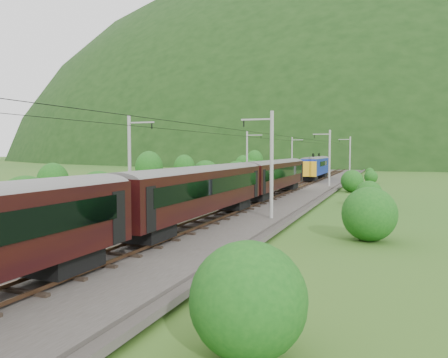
% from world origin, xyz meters
% --- Properties ---
extents(ground, '(600.00, 600.00, 0.00)m').
position_xyz_m(ground, '(0.00, 0.00, 0.00)').
color(ground, '#2A591C').
rests_on(ground, ground).
extents(railbed, '(14.00, 220.00, 0.30)m').
position_xyz_m(railbed, '(0.00, 10.00, 0.15)').
color(railbed, '#38332D').
rests_on(railbed, ground).
extents(track_left, '(2.40, 220.00, 0.27)m').
position_xyz_m(track_left, '(-2.40, 10.00, 0.37)').
color(track_left, brown).
rests_on(track_left, railbed).
extents(track_right, '(2.40, 220.00, 0.27)m').
position_xyz_m(track_right, '(2.40, 10.00, 0.37)').
color(track_right, brown).
rests_on(track_right, railbed).
extents(catenary_left, '(2.54, 192.28, 8.00)m').
position_xyz_m(catenary_left, '(-6.12, 32.00, 4.50)').
color(catenary_left, gray).
rests_on(catenary_left, railbed).
extents(catenary_right, '(2.54, 192.28, 8.00)m').
position_xyz_m(catenary_right, '(6.12, 32.00, 4.50)').
color(catenary_right, gray).
rests_on(catenary_right, railbed).
extents(overhead_wires, '(4.83, 198.00, 0.03)m').
position_xyz_m(overhead_wires, '(0.00, 10.00, 7.10)').
color(overhead_wires, black).
rests_on(overhead_wires, ground).
extents(mountain_main, '(504.00, 360.00, 244.00)m').
position_xyz_m(mountain_main, '(0.00, 260.00, 0.00)').
color(mountain_main, black).
rests_on(mountain_main, ground).
extents(mountain_ridge, '(336.00, 280.00, 132.00)m').
position_xyz_m(mountain_ridge, '(-120.00, 300.00, 0.00)').
color(mountain_ridge, black).
rests_on(mountain_ridge, ground).
extents(train, '(2.65, 126.42, 4.59)m').
position_xyz_m(train, '(2.40, -14.71, 3.19)').
color(train, black).
rests_on(train, ground).
extents(hazard_post_near, '(0.17, 0.17, 1.60)m').
position_xyz_m(hazard_post_near, '(-0.05, 50.13, 1.10)').
color(hazard_post_near, red).
rests_on(hazard_post_near, railbed).
extents(hazard_post_far, '(0.15, 0.15, 1.45)m').
position_xyz_m(hazard_post_far, '(0.16, 43.10, 1.02)').
color(hazard_post_far, red).
rests_on(hazard_post_far, railbed).
extents(signal, '(0.22, 0.22, 1.99)m').
position_xyz_m(signal, '(-3.26, 45.30, 1.47)').
color(signal, black).
rests_on(signal, railbed).
extents(vegetation_left, '(10.47, 148.31, 6.72)m').
position_xyz_m(vegetation_left, '(-13.47, 16.82, 2.25)').
color(vegetation_left, '#154D14').
rests_on(vegetation_left, ground).
extents(vegetation_right, '(6.62, 106.03, 2.90)m').
position_xyz_m(vegetation_right, '(11.71, 4.99, 1.27)').
color(vegetation_right, '#154D14').
rests_on(vegetation_right, ground).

